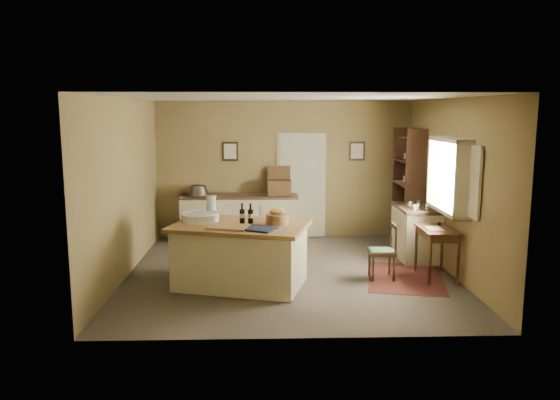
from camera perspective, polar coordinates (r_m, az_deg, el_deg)
The scene contains 16 objects.
ground at distance 8.63m, azimuth 1.01°, elevation -7.59°, with size 5.00×5.00×0.00m, color brown.
wall_back at distance 10.81m, azimuth 0.38°, elevation 3.17°, with size 5.00×0.10×2.70m, color olive.
wall_front at distance 5.87m, azimuth 2.24°, elevation -2.07°, with size 5.00×0.10×2.70m, color olive.
wall_left at distance 8.58m, azimuth -15.89°, elevation 1.20°, with size 0.10×5.00×2.70m, color olive.
wall_right at distance 8.82m, azimuth 17.49°, elevation 1.34°, with size 0.10×5.00×2.70m, color olive.
ceiling at distance 8.25m, azimuth 1.06°, elevation 10.65°, with size 5.00×5.00×0.00m, color silver.
door at distance 10.84m, azimuth 2.23°, elevation 1.61°, with size 0.97×0.06×2.11m, color beige.
framed_prints at distance 10.77m, azimuth 1.45°, elevation 5.12°, with size 2.82×0.02×0.38m.
window at distance 8.58m, azimuth 17.50°, elevation 2.47°, with size 0.25×1.99×1.12m.
work_island at distance 7.92m, azimuth -4.21°, elevation -5.54°, with size 2.12×1.67×1.20m.
sideboard at distance 10.65m, azimuth -4.22°, elevation -1.68°, with size 2.26×0.64×1.18m.
rug at distance 8.57m, azimuth 13.00°, elevation -7.92°, with size 1.10×1.60×0.01m, color #481B16.
writing_desk at distance 8.53m, azimuth 16.09°, elevation -3.56°, with size 0.49×0.80×0.82m.
desk_chair at distance 8.36m, azimuth 10.60°, elevation -5.38°, with size 0.38×0.38×0.82m, color #321D13, non-canonical shape.
right_cabinet at distance 9.63m, azimuth 13.99°, elevation -3.26°, with size 0.63×1.13×0.99m.
shelving_unit at distance 10.49m, azimuth 13.51°, elevation 1.31°, with size 0.37×0.99×2.19m.
Camera 1 is at (-0.41, -8.24, 2.51)m, focal length 35.00 mm.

